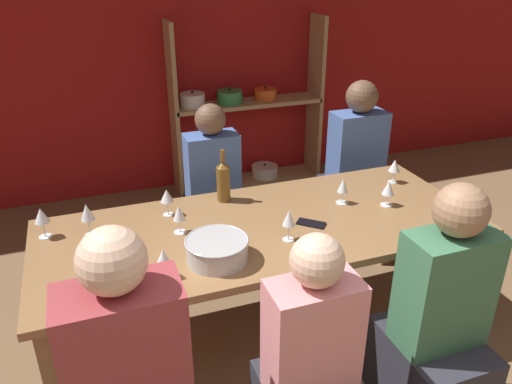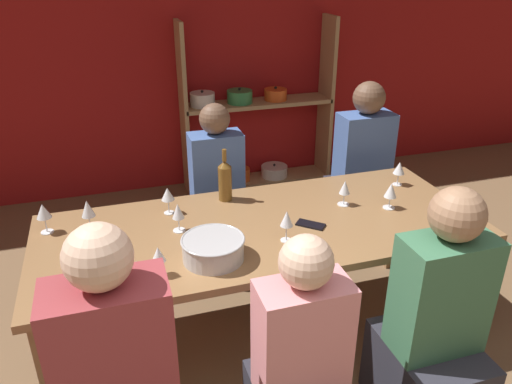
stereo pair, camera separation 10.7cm
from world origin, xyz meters
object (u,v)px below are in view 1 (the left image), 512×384
wine_glass_red_b (87,213)px  wine_glass_white_b (163,258)px  mixing_bowl (217,249)px  wine_glass_red_c (289,219)px  wine_bottle_green (223,180)px  person_far_a (214,212)px  dining_table (262,238)px  person_far_b (354,185)px  wine_glass_white_a (388,189)px  person_near_b (436,334)px  wine_glass_red_a (179,214)px  wine_glass_red_e (143,273)px  wine_glass_empty_b (41,216)px  wine_glass_red_d (394,166)px  wine_glass_empty_a (343,187)px  shelf_unit (242,129)px  wine_glass_white_c (167,197)px  cell_phone (311,223)px

wine_glass_red_b → wine_glass_white_b: (0.29, -0.50, -0.02)m
mixing_bowl → wine_glass_red_c: 0.39m
wine_bottle_green → person_far_a: (0.04, 0.38, -0.40)m
dining_table → person_far_b: person_far_b is taller
wine_bottle_green → wine_glass_white_b: wine_bottle_green is taller
wine_glass_red_c → wine_glass_white_a: 0.70m
mixing_bowl → person_near_b: (0.88, -0.53, -0.34)m
wine_glass_red_a → person_near_b: bearing=-40.3°
mixing_bowl → wine_glass_white_b: bearing=-167.3°
wine_glass_red_e → dining_table: bearing=29.8°
dining_table → wine_glass_red_a: 0.47m
wine_glass_red_b → wine_glass_empty_b: size_ratio=1.09×
person_far_a → wine_glass_red_e: bearing=61.8°
wine_glass_red_d → wine_glass_empty_a: size_ratio=1.01×
shelf_unit → wine_glass_red_a: 2.27m
wine_glass_red_e → wine_glass_white_a: (1.43, 0.36, 0.00)m
wine_glass_red_d → wine_glass_red_c: bearing=-154.7°
person_far_b → wine_glass_red_b: bearing=16.8°
wine_glass_white_a → wine_glass_white_c: 1.24m
wine_glass_empty_b → wine_glass_white_b: (0.51, -0.56, -0.02)m
mixing_bowl → cell_phone: mixing_bowl is taller
wine_glass_red_b → wine_glass_empty_a: 1.40m
mixing_bowl → wine_glass_white_c: size_ratio=1.96×
shelf_unit → wine_glass_red_a: size_ratio=9.84×
wine_glass_empty_b → wine_glass_white_c: wine_glass_empty_b is taller
wine_glass_empty_a → wine_glass_red_e: bearing=-158.4°
wine_glass_red_d → wine_glass_red_e: bearing=-159.2°
wine_glass_empty_a → wine_glass_red_e: 1.29m
wine_glass_red_d → person_far_b: bearing=84.1°
mixing_bowl → wine_glass_empty_a: size_ratio=2.00×
wine_glass_red_b → person_far_a: bearing=34.1°
wine_bottle_green → wine_glass_red_b: wine_bottle_green is taller
wine_glass_red_c → cell_phone: 0.24m
wine_glass_red_d → wine_glass_white_c: 1.42m
mixing_bowl → wine_glass_red_c: wine_glass_red_c is taller
wine_glass_red_b → wine_glass_empty_b: (-0.22, 0.06, -0.01)m
mixing_bowl → wine_glass_empty_b: wine_glass_empty_b is taller
wine_glass_empty_b → wine_glass_white_b: size_ratio=1.12×
wine_glass_white_c → wine_bottle_green: bearing=12.0°
shelf_unit → wine_glass_red_c: (-0.51, -2.28, 0.29)m
wine_glass_red_e → person_far_a: bearing=61.8°
wine_glass_red_d → wine_glass_red_e: wine_glass_red_d is taller
shelf_unit → wine_glass_white_a: 2.14m
mixing_bowl → wine_glass_white_c: 0.55m
mixing_bowl → wine_glass_empty_b: 0.92m
wine_glass_empty_b → person_near_b: size_ratio=0.14×
wine_glass_empty_b → wine_glass_red_b: bearing=-15.0°
wine_glass_red_e → person_far_b: size_ratio=0.12×
wine_glass_red_e → cell_phone: size_ratio=0.95×
wine_glass_red_d → wine_glass_white_c: bearing=178.1°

